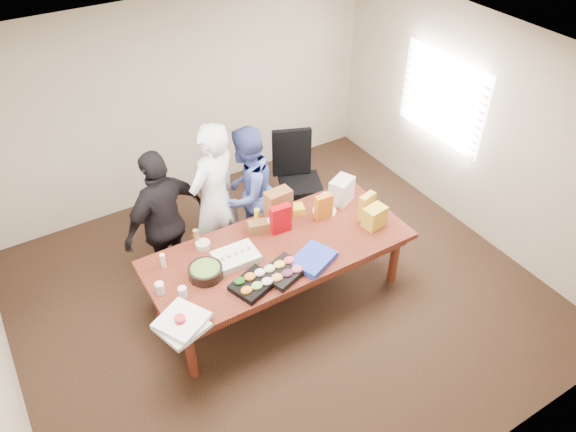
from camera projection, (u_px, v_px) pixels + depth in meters
floor at (280, 297)px, 6.28m from camera, size 5.50×5.00×0.02m
ceiling at (277, 71)px, 4.58m from camera, size 5.50×5.00×0.02m
wall_back at (179, 102)px, 7.10m from camera, size 5.50×0.04×2.70m
wall_front at (466, 390)px, 3.76m from camera, size 5.50×0.04×2.70m
wall_right at (477, 129)px, 6.56m from camera, size 0.04×5.00×2.70m
window_panel at (442, 98)px, 6.85m from camera, size 0.03×1.40×1.10m
window_blinds at (439, 99)px, 6.83m from camera, size 0.04×1.36×1.00m
conference_table at (279, 273)px, 6.04m from camera, size 2.80×1.20×0.75m
office_chair at (301, 182)px, 7.03m from camera, size 0.78×0.78×1.18m
person_center at (215, 199)px, 6.14m from camera, size 0.81×0.68×1.89m
person_right at (247, 193)px, 6.43m from camera, size 1.01×0.95×1.66m
person_left at (164, 222)px, 5.93m from camera, size 1.11×0.75×1.76m
veggie_tray at (253, 284)px, 5.34m from camera, size 0.49×0.43×0.06m
fruit_tray at (283, 272)px, 5.47m from camera, size 0.50×0.45×0.06m
sheet_cake at (236, 257)px, 5.64m from camera, size 0.45×0.34×0.08m
salad_bowl at (206, 272)px, 5.44m from camera, size 0.40×0.40×0.11m
chip_bag_blue at (313, 259)px, 5.61m from camera, size 0.53×0.47×0.07m
chip_bag_red at (280, 219)px, 5.92m from camera, size 0.23×0.11×0.33m
chip_bag_yellow at (367, 206)px, 6.11m from camera, size 0.22×0.13×0.31m
chip_bag_orange at (324, 207)px, 6.10m from camera, size 0.20×0.10×0.30m
mayo_jar at (271, 225)px, 5.99m from camera, size 0.11×0.11×0.14m
mustard_bottle at (257, 216)px, 6.08m from camera, size 0.08×0.08×0.17m
dressing_bottle at (196, 237)px, 5.79m from camera, size 0.07×0.07×0.19m
ranch_bottle at (163, 261)px, 5.53m from camera, size 0.07×0.07×0.16m
banana_bunch at (292, 210)px, 6.24m from camera, size 0.30×0.23×0.09m
bread_loaf at (262, 226)px, 5.99m from camera, size 0.33×0.21×0.12m
kraft_bag at (278, 205)px, 6.07m from camera, size 0.29×0.18×0.37m
red_cup at (180, 322)px, 4.92m from camera, size 0.12×0.12×0.13m
clear_cup_a at (183, 292)px, 5.22m from camera, size 0.11×0.11×0.12m
clear_cup_b at (160, 288)px, 5.26m from camera, size 0.11×0.11×0.12m
pizza_box_lower at (181, 326)px, 4.94m from camera, size 0.49×0.49×0.05m
pizza_box_upper at (182, 320)px, 4.94m from camera, size 0.53×0.53×0.05m
plate_a at (325, 211)px, 6.28m from camera, size 0.32×0.32×0.02m
plate_b at (330, 198)px, 6.47m from camera, size 0.26×0.26×0.02m
dip_bowl_a at (282, 220)px, 6.11m from camera, size 0.19×0.19×0.06m
dip_bowl_b at (203, 245)px, 5.79m from camera, size 0.18×0.18×0.06m
grocery_bag_white at (342, 190)px, 6.35m from camera, size 0.34×0.30×0.30m
grocery_bag_yellow at (375, 217)px, 6.01m from camera, size 0.26×0.20×0.24m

